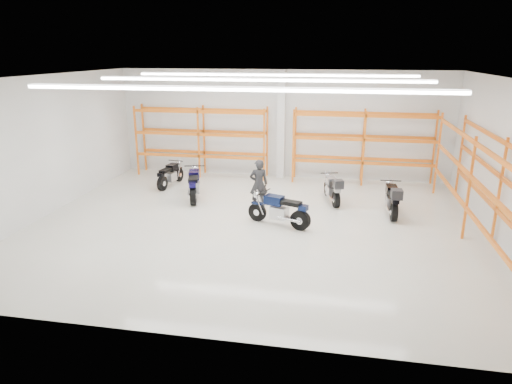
% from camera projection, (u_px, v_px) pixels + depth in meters
% --- Properties ---
extents(ground, '(14.00, 14.00, 0.00)m').
position_uv_depth(ground, '(256.00, 225.00, 14.29)').
color(ground, beige).
rests_on(ground, ground).
extents(room_shell, '(14.02, 12.02, 4.51)m').
position_uv_depth(room_shell, '(256.00, 120.00, 13.34)').
color(room_shell, silver).
rests_on(room_shell, ground).
extents(motorcycle_main, '(2.05, 0.98, 1.04)m').
position_uv_depth(motorcycle_main, '(281.00, 211.00, 14.06)').
color(motorcycle_main, black).
rests_on(motorcycle_main, ground).
extents(motorcycle_back_a, '(0.68, 1.95, 0.96)m').
position_uv_depth(motorcycle_back_a, '(170.00, 176.00, 18.21)').
color(motorcycle_back_a, black).
rests_on(motorcycle_back_a, ground).
extents(motorcycle_back_b, '(0.88, 2.23, 1.11)m').
position_uv_depth(motorcycle_back_b, '(194.00, 185.00, 16.64)').
color(motorcycle_back_b, black).
rests_on(motorcycle_back_b, ground).
extents(motorcycle_back_c, '(0.85, 2.00, 1.04)m').
position_uv_depth(motorcycle_back_c, '(333.00, 190.00, 16.21)').
color(motorcycle_back_c, black).
rests_on(motorcycle_back_c, ground).
extents(motorcycle_back_d, '(0.69, 2.16, 1.11)m').
position_uv_depth(motorcycle_back_d, '(392.00, 200.00, 14.96)').
color(motorcycle_back_d, black).
rests_on(motorcycle_back_d, ground).
extents(standing_man, '(0.73, 0.60, 1.73)m').
position_uv_depth(standing_man, '(259.00, 184.00, 15.56)').
color(standing_man, black).
rests_on(standing_man, ground).
extents(structural_column, '(0.32, 0.32, 4.50)m').
position_uv_depth(structural_column, '(281.00, 125.00, 19.09)').
color(structural_column, white).
rests_on(structural_column, ground).
extents(pallet_racking_back_left, '(5.67, 0.87, 3.00)m').
position_uv_depth(pallet_racking_back_left, '(201.00, 135.00, 19.50)').
color(pallet_racking_back_left, orange).
rests_on(pallet_racking_back_left, ground).
extents(pallet_racking_back_right, '(5.67, 0.87, 3.00)m').
position_uv_depth(pallet_racking_back_right, '(364.00, 140.00, 18.32)').
color(pallet_racking_back_right, orange).
rests_on(pallet_racking_back_right, ground).
extents(pallet_racking_side, '(0.87, 9.07, 3.00)m').
position_uv_depth(pallet_racking_side, '(486.00, 179.00, 12.64)').
color(pallet_racking_side, orange).
rests_on(pallet_racking_side, ground).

